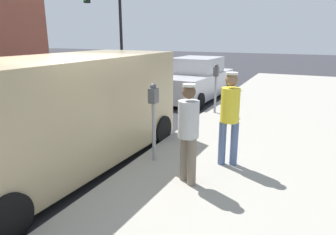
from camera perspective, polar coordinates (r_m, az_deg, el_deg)
name	(u,v)px	position (r m, az deg, el deg)	size (l,w,h in m)	color
ground_plane	(73,170)	(6.30, -17.16, -9.34)	(80.00, 80.00, 0.00)	#2D2D33
sidewalk_slab	(259,208)	(4.89, 16.62, -15.86)	(5.00, 32.00, 0.15)	#9E998E
parking_meter_near	(154,109)	(5.79, -2.70, 1.58)	(0.14, 0.18, 1.52)	gray
parking_meter_far	(216,80)	(9.62, 8.89, 6.90)	(0.14, 0.18, 1.52)	gray
pedestrian_in_gray	(188,128)	(4.92, 3.81, -1.96)	(0.34, 0.34, 1.66)	#726656
pedestrian_in_yellow	(230,113)	(5.70, 11.40, 0.82)	(0.35, 0.34, 1.75)	#4C608C
parked_van	(64,111)	(6.07, -18.70, 1.16)	(2.29, 5.27, 2.15)	tan
parked_sedan_ahead	(195,80)	(12.45, 5.10, 6.88)	(2.14, 4.49, 1.65)	#BCBCC1
traffic_light_corner	(107,16)	(18.27, -11.18, 18.01)	(2.48, 0.42, 5.20)	black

